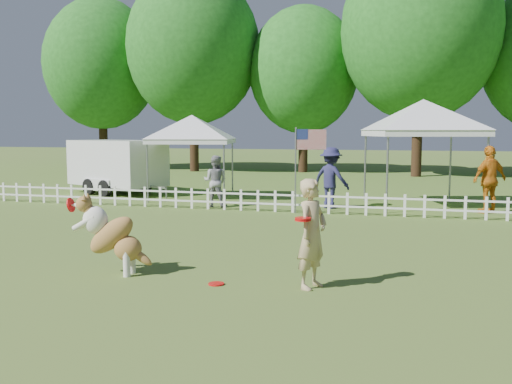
# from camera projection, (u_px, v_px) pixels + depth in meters

# --- Properties ---
(ground) EXTENTS (120.00, 120.00, 0.00)m
(ground) POSITION_uv_depth(u_px,v_px,m) (215.00, 274.00, 9.02)
(ground) COLOR #426C22
(ground) RESTS_ON ground
(picket_fence) EXTENTS (22.00, 0.08, 0.60)m
(picket_fence) POSITION_uv_depth(u_px,v_px,m) (302.00, 202.00, 15.68)
(picket_fence) COLOR white
(picket_fence) RESTS_ON ground
(handler) EXTENTS (0.56, 0.67, 1.58)m
(handler) POSITION_uv_depth(u_px,v_px,m) (312.00, 234.00, 8.13)
(handler) COLOR tan
(handler) RESTS_ON ground
(dog) EXTENTS (1.25, 0.54, 1.25)m
(dog) POSITION_uv_depth(u_px,v_px,m) (113.00, 235.00, 8.92)
(dog) COLOR brown
(dog) RESTS_ON ground
(frisbee_on_turf) EXTENTS (0.29, 0.29, 0.02)m
(frisbee_on_turf) POSITION_uv_depth(u_px,v_px,m) (216.00, 284.00, 8.38)
(frisbee_on_turf) COLOR red
(frisbee_on_turf) RESTS_ON ground
(canopy_tent_left) EXTENTS (3.12, 3.12, 2.72)m
(canopy_tent_left) POSITION_uv_depth(u_px,v_px,m) (192.00, 158.00, 18.96)
(canopy_tent_left) COLOR white
(canopy_tent_left) RESTS_ON ground
(canopy_tent_right) EXTENTS (3.77, 3.77, 3.11)m
(canopy_tent_right) POSITION_uv_depth(u_px,v_px,m) (422.00, 154.00, 16.94)
(canopy_tent_right) COLOR white
(canopy_tent_right) RESTS_ON ground
(cargo_trailer) EXTENTS (4.87, 3.51, 1.96)m
(cargo_trailer) POSITION_uv_depth(u_px,v_px,m) (117.00, 166.00, 20.54)
(cargo_trailer) COLOR silver
(cargo_trailer) RESTS_ON ground
(flag_pole) EXTENTS (0.87, 0.44, 2.35)m
(flag_pole) POSITION_uv_depth(u_px,v_px,m) (296.00, 171.00, 15.53)
(flag_pole) COLOR gray
(flag_pole) RESTS_ON ground
(spectator_a) EXTENTS (0.75, 0.59, 1.53)m
(spectator_a) POSITION_uv_depth(u_px,v_px,m) (215.00, 181.00, 16.93)
(spectator_a) COLOR gray
(spectator_a) RESTS_ON ground
(spectator_b) EXTENTS (1.32, 1.05, 1.78)m
(spectator_b) POSITION_uv_depth(u_px,v_px,m) (331.00, 178.00, 16.59)
(spectator_b) COLOR #232249
(spectator_b) RESTS_ON ground
(spectator_c) EXTENTS (1.14, 1.03, 1.86)m
(spectator_c) POSITION_uv_depth(u_px,v_px,m) (490.00, 180.00, 15.58)
(spectator_c) COLOR orange
(spectator_c) RESTS_ON ground
(tree_far_left) EXTENTS (6.60, 6.60, 11.00)m
(tree_far_left) POSITION_uv_depth(u_px,v_px,m) (102.00, 75.00, 33.53)
(tree_far_left) COLOR #1E5C1A
(tree_far_left) RESTS_ON ground
(tree_left) EXTENTS (7.40, 7.40, 12.00)m
(tree_left) POSITION_uv_depth(u_px,v_px,m) (193.00, 63.00, 31.38)
(tree_left) COLOR #1E5C1A
(tree_left) RESTS_ON ground
(tree_center_left) EXTENTS (6.00, 6.00, 9.80)m
(tree_center_left) POSITION_uv_depth(u_px,v_px,m) (304.00, 82.00, 30.83)
(tree_center_left) COLOR #1E5C1A
(tree_center_left) RESTS_ON ground
(tree_center_right) EXTENTS (7.60, 7.60, 12.60)m
(tree_center_right) POSITION_uv_depth(u_px,v_px,m) (420.00, 47.00, 27.63)
(tree_center_right) COLOR #1E5C1A
(tree_center_right) RESTS_ON ground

